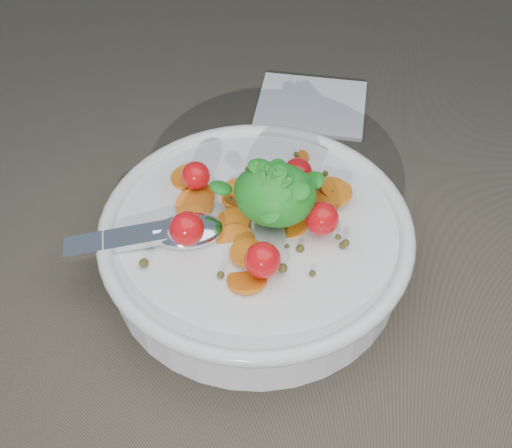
# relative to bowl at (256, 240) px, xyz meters

# --- Properties ---
(ground) EXTENTS (6.00, 6.00, 0.00)m
(ground) POSITION_rel_bowl_xyz_m (0.02, 0.02, -0.04)
(ground) COLOR brown
(ground) RESTS_ON ground
(bowl) EXTENTS (0.33, 0.31, 0.13)m
(bowl) POSITION_rel_bowl_xyz_m (0.00, 0.00, 0.00)
(bowl) COLOR white
(bowl) RESTS_ON ground
(napkin) EXTENTS (0.14, 0.12, 0.01)m
(napkin) POSITION_rel_bowl_xyz_m (0.03, 0.27, -0.03)
(napkin) COLOR white
(napkin) RESTS_ON ground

